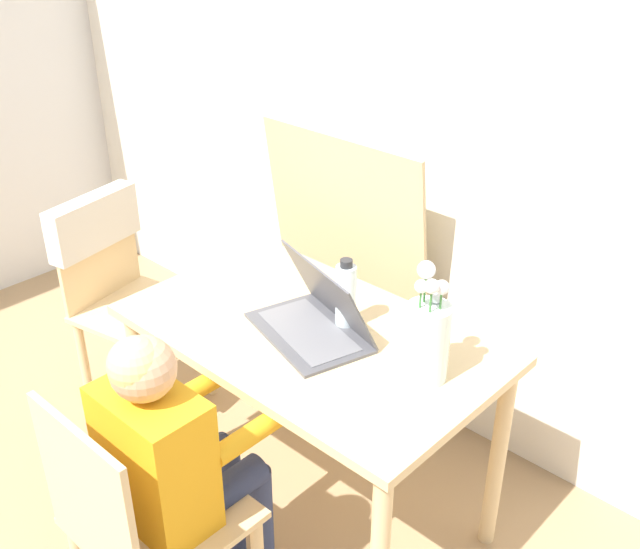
{
  "coord_description": "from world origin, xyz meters",
  "views": [
    {
      "loc": [
        1.31,
        0.14,
        1.93
      ],
      "look_at": [
        0.02,
        1.52,
        0.9
      ],
      "focal_mm": 42.0,
      "sensor_mm": 36.0,
      "label": 1
    }
  ],
  "objects_px": {
    "person_seated": "(174,453)",
    "flower_vase": "(427,337)",
    "chair_spare": "(113,269)",
    "laptop": "(317,316)",
    "water_bottle": "(346,296)",
    "chair_occupied": "(142,528)"
  },
  "relations": [
    {
      "from": "person_seated",
      "to": "flower_vase",
      "type": "xyz_separation_m",
      "value": [
        0.35,
        0.58,
        0.23
      ]
    },
    {
      "from": "chair_spare",
      "to": "laptop",
      "type": "height_order",
      "value": "laptop"
    },
    {
      "from": "person_seated",
      "to": "water_bottle",
      "type": "relative_size",
      "value": 4.46
    },
    {
      "from": "flower_vase",
      "to": "water_bottle",
      "type": "relative_size",
      "value": 1.51
    },
    {
      "from": "person_seated",
      "to": "water_bottle",
      "type": "bearing_deg",
      "value": -92.5
    },
    {
      "from": "chair_occupied",
      "to": "laptop",
      "type": "height_order",
      "value": "laptop"
    },
    {
      "from": "person_seated",
      "to": "flower_vase",
      "type": "relative_size",
      "value": 2.95
    },
    {
      "from": "chair_occupied",
      "to": "chair_spare",
      "type": "relative_size",
      "value": 0.99
    },
    {
      "from": "chair_spare",
      "to": "person_seated",
      "type": "xyz_separation_m",
      "value": [
        1.02,
        -0.49,
        0.03
      ]
    },
    {
      "from": "person_seated",
      "to": "flower_vase",
      "type": "bearing_deg",
      "value": -121.0
    },
    {
      "from": "chair_spare",
      "to": "person_seated",
      "type": "bearing_deg",
      "value": -126.96
    },
    {
      "from": "laptop",
      "to": "chair_spare",
      "type": "bearing_deg",
      "value": -160.2
    },
    {
      "from": "chair_occupied",
      "to": "person_seated",
      "type": "xyz_separation_m",
      "value": [
        -0.0,
        0.12,
        0.17
      ]
    },
    {
      "from": "chair_occupied",
      "to": "laptop",
      "type": "distance_m",
      "value": 0.74
    },
    {
      "from": "chair_spare",
      "to": "person_seated",
      "type": "height_order",
      "value": "person_seated"
    },
    {
      "from": "chair_occupied",
      "to": "water_bottle",
      "type": "height_order",
      "value": "water_bottle"
    },
    {
      "from": "chair_spare",
      "to": "water_bottle",
      "type": "relative_size",
      "value": 3.86
    },
    {
      "from": "person_seated",
      "to": "flower_vase",
      "type": "distance_m",
      "value": 0.72
    },
    {
      "from": "chair_occupied",
      "to": "person_seated",
      "type": "distance_m",
      "value": 0.21
    },
    {
      "from": "water_bottle",
      "to": "laptop",
      "type": "bearing_deg",
      "value": -117.28
    },
    {
      "from": "water_bottle",
      "to": "person_seated",
      "type": "bearing_deg",
      "value": -92.29
    },
    {
      "from": "flower_vase",
      "to": "chair_occupied",
      "type": "bearing_deg",
      "value": -116.22
    }
  ]
}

